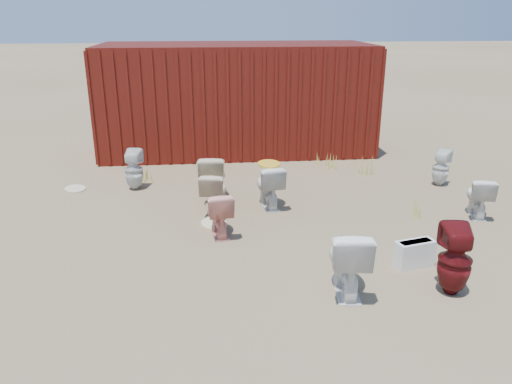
{
  "coord_description": "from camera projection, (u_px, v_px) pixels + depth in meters",
  "views": [
    {
      "loc": [
        -0.68,
        -6.3,
        3.05
      ],
      "look_at": [
        0.0,
        0.6,
        0.55
      ],
      "focal_mm": 35.0,
      "sensor_mm": 36.0,
      "label": 1
    }
  ],
  "objects": [
    {
      "name": "loose_lid_far",
      "position": [
        75.0,
        189.0,
        9.12
      ],
      "size": [
        0.55,
        0.59,
        0.02
      ],
      "primitive_type": "ellipsoid",
      "rotation": [
        0.0,
        0.0,
        0.54
      ],
      "color": "beige",
      "rests_on": "ground"
    },
    {
      "name": "yellow_lid",
      "position": [
        269.0,
        164.0,
        8.08
      ],
      "size": [
        0.37,
        0.46,
        0.02
      ],
      "primitive_type": "ellipsoid",
      "color": "gold",
      "rests_on": "toilet_back_yellowlid"
    },
    {
      "name": "loose_tank",
      "position": [
        414.0,
        254.0,
        6.3
      ],
      "size": [
        0.53,
        0.31,
        0.35
      ],
      "primitive_type": "cube",
      "rotation": [
        0.0,
        0.0,
        0.24
      ],
      "color": "white",
      "rests_on": "ground"
    },
    {
      "name": "weed_clump_e",
      "position": [
        326.0,
        161.0,
        10.38
      ],
      "size": [
        0.34,
        0.34,
        0.28
      ],
      "primitive_type": "cone",
      "color": "#B7B749",
      "rests_on": "ground"
    },
    {
      "name": "toilet_front_pink",
      "position": [
        219.0,
        213.0,
        7.17
      ],
      "size": [
        0.45,
        0.69,
        0.67
      ],
      "primitive_type": "imported",
      "rotation": [
        0.0,
        0.0,
        3.26
      ],
      "color": "#EE9889",
      "rests_on": "ground"
    },
    {
      "name": "weed_clump_b",
      "position": [
        268.0,
        179.0,
        9.22
      ],
      "size": [
        0.32,
        0.32,
        0.3
      ],
      "primitive_type": "cone",
      "color": "#B7B749",
      "rests_on": "ground"
    },
    {
      "name": "toilet_front_e",
      "position": [
        478.0,
        196.0,
        7.84
      ],
      "size": [
        0.51,
        0.71,
        0.65
      ],
      "primitive_type": "imported",
      "rotation": [
        0.0,
        0.0,
        2.88
      ],
      "color": "white",
      "rests_on": "ground"
    },
    {
      "name": "toilet_back_beige_left",
      "position": [
        213.0,
        177.0,
        8.53
      ],
      "size": [
        0.52,
        0.82,
        0.79
      ],
      "primitive_type": "imported",
      "rotation": [
        0.0,
        0.0,
        3.04
      ],
      "color": "beige",
      "rests_on": "ground"
    },
    {
      "name": "ground",
      "position": [
        260.0,
        243.0,
        6.99
      ],
      "size": [
        100.0,
        100.0,
        0.0
      ],
      "primitive_type": "plane",
      "color": "brown",
      "rests_on": "ground"
    },
    {
      "name": "toilet_back_a",
      "position": [
        134.0,
        170.0,
        9.02
      ],
      "size": [
        0.38,
        0.39,
        0.74
      ],
      "primitive_type": "imported",
      "rotation": [
        0.0,
        0.0,
        2.98
      ],
      "color": "silver",
      "rests_on": "ground"
    },
    {
      "name": "toilet_back_beige_right",
      "position": [
        215.0,
        192.0,
        7.96
      ],
      "size": [
        0.52,
        0.74,
        0.69
      ],
      "primitive_type": "imported",
      "rotation": [
        0.0,
        0.0,
        2.92
      ],
      "color": "beige",
      "rests_on": "ground"
    },
    {
      "name": "weed_clump_f",
      "position": [
        421.0,
        210.0,
        7.87
      ],
      "size": [
        0.28,
        0.28,
        0.22
      ],
      "primitive_type": "cone",
      "color": "#B7B749",
      "rests_on": "ground"
    },
    {
      "name": "toilet_back_e",
      "position": [
        441.0,
        168.0,
        9.23
      ],
      "size": [
        0.43,
        0.44,
        0.68
      ],
      "primitive_type": "imported",
      "rotation": [
        0.0,
        0.0,
        2.43
      ],
      "color": "white",
      "rests_on": "ground"
    },
    {
      "name": "toilet_back_yellowlid",
      "position": [
        269.0,
        186.0,
        8.2
      ],
      "size": [
        0.5,
        0.76,
        0.73
      ],
      "primitive_type": "imported",
      "rotation": [
        0.0,
        0.0,
        3.29
      ],
      "color": "white",
      "rests_on": "ground"
    },
    {
      "name": "weed_clump_a",
      "position": [
        147.0,
        174.0,
        9.58
      ],
      "size": [
        0.36,
        0.36,
        0.27
      ],
      "primitive_type": "cone",
      "color": "#B7B749",
      "rests_on": "ground"
    },
    {
      "name": "toilet_front_c",
      "position": [
        347.0,
        260.0,
        5.66
      ],
      "size": [
        0.54,
        0.84,
        0.81
      ],
      "primitive_type": "imported",
      "rotation": [
        0.0,
        0.0,
        3.03
      ],
      "color": "white",
      "rests_on": "ground"
    },
    {
      "name": "weed_clump_d",
      "position": [
        213.0,
        168.0,
        9.93
      ],
      "size": [
        0.3,
        0.3,
        0.25
      ],
      "primitive_type": "cone",
      "color": "#B7B749",
      "rests_on": "ground"
    },
    {
      "name": "loose_lid_near",
      "position": [
        214.0,
        224.0,
        7.6
      ],
      "size": [
        0.54,
        0.6,
        0.02
      ],
      "primitive_type": "ellipsoid",
      "rotation": [
        0.0,
        0.0,
        0.4
      ],
      "color": "beige",
      "rests_on": "ground"
    },
    {
      "name": "weed_clump_c",
      "position": [
        367.0,
        165.0,
        10.0
      ],
      "size": [
        0.36,
        0.36,
        0.32
      ],
      "primitive_type": "cone",
      "color": "#B7B749",
      "rests_on": "ground"
    },
    {
      "name": "shipping_container",
      "position": [
        236.0,
        98.0,
        11.45
      ],
      "size": [
        6.0,
        2.4,
        2.4
      ],
      "primitive_type": "cube",
      "color": "#49110C",
      "rests_on": "ground"
    },
    {
      "name": "toilet_front_maroon",
      "position": [
        455.0,
        260.0,
        5.62
      ],
      "size": [
        0.43,
        0.44,
        0.83
      ],
      "primitive_type": "imported",
      "rotation": [
        0.0,
        0.0,
        2.98
      ],
      "color": "#5A0F11",
      "rests_on": "ground"
    }
  ]
}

